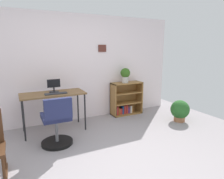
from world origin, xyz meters
TOP-DOWN VIEW (x-y plane):
  - ground_plane at (0.00, 0.00)m, footprint 6.24×6.24m
  - wall_back at (0.00, 2.15)m, footprint 5.20×0.12m
  - desk at (-0.41, 1.67)m, footprint 1.18×0.55m
  - monitor at (-0.37, 1.74)m, footprint 0.24×0.18m
  - keyboard at (-0.38, 1.55)m, footprint 0.40×0.13m
  - office_chair at (-0.49, 1.02)m, footprint 0.52×0.55m
  - bookshelf_low at (1.35, 1.95)m, footprint 0.76×0.30m
  - potted_plant_on_shelf at (1.31, 1.90)m, footprint 0.23×0.23m
  - potted_plant_floor at (2.16, 0.95)m, footprint 0.41×0.41m

SIDE VIEW (x-z plane):
  - ground_plane at x=0.00m, z-range 0.00..0.00m
  - potted_plant_floor at x=2.16m, z-range 0.02..0.49m
  - bookshelf_low at x=1.35m, z-range -0.04..0.75m
  - office_chair at x=-0.49m, z-range -0.05..0.79m
  - desk at x=-0.41m, z-range 0.32..1.08m
  - keyboard at x=-0.38m, z-range 0.76..0.77m
  - monitor at x=-0.37m, z-range 0.75..1.00m
  - potted_plant_on_shelf at x=1.31m, z-range 0.81..1.16m
  - wall_back at x=0.00m, z-range 0.00..2.31m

